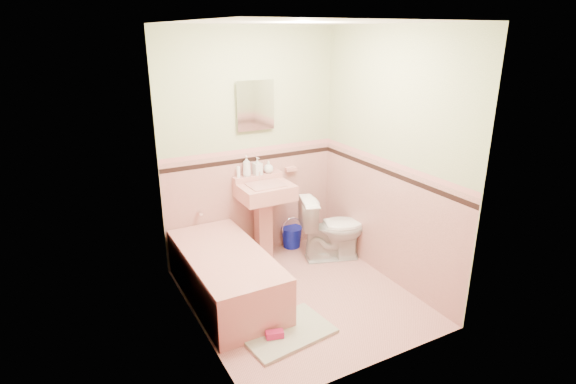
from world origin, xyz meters
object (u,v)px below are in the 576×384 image
bathtub (226,277)px  medicine_cabinet (255,105)px  sink (266,223)px  soap_bottle_right (268,167)px  soap_bottle_mid (257,166)px  bucket (292,237)px  soap_bottle_left (247,166)px  toilet (333,228)px  shoe (275,334)px

bathtub → medicine_cabinet: (0.68, 0.74, 1.47)m
sink → soap_bottle_right: bearing=54.0°
sink → soap_bottle_right: soap_bottle_right is taller
bathtub → soap_bottle_right: soap_bottle_right is taller
soap_bottle_mid → bucket: 1.01m
soap_bottle_left → soap_bottle_right: bearing=0.0°
sink → toilet: bearing=-25.2°
soap_bottle_left → bucket: (0.54, -0.03, -0.94)m
soap_bottle_right → bucket: soap_bottle_right is taller
bathtub → bucket: size_ratio=6.11×
toilet → bucket: size_ratio=2.97×
soap_bottle_left → shoe: bearing=-106.1°
sink → soap_bottle_mid: (-0.00, 0.18, 0.60)m
bucket → shoe: (-0.98, -1.48, -0.06)m
soap_bottle_left → soap_bottle_right: soap_bottle_left is taller
bucket → bathtub: bearing=-148.2°
medicine_cabinet → soap_bottle_left: medicine_cabinet is taller
soap_bottle_left → soap_bottle_mid: 0.13m
soap_bottle_right → soap_bottle_left: bearing=180.0°
bucket → medicine_cabinet: bearing=171.0°
soap_bottle_right → shoe: size_ratio=0.92×
toilet → bucket: (-0.27, 0.46, -0.24)m
soap_bottle_right → soap_bottle_mid: bearing=180.0°
soap_bottle_mid → soap_bottle_right: (0.13, 0.00, -0.03)m
sink → soap_bottle_right: size_ratio=6.56×
soap_bottle_left → toilet: 1.18m
soap_bottle_mid → medicine_cabinet: bearing=86.8°
bathtub → soap_bottle_left: soap_bottle_left is taller
shoe → soap_bottle_mid: bearing=84.6°
bathtub → sink: size_ratio=1.68×
bathtub → shoe: bathtub is taller
medicine_cabinet → sink: bearing=-90.0°
sink → soap_bottle_mid: size_ratio=4.61×
sink → shoe: 1.50m
soap_bottle_right → bucket: 0.94m
bathtub → medicine_cabinet: bearing=47.4°
soap_bottle_mid → soap_bottle_right: soap_bottle_mid is taller
soap_bottle_mid → bucket: bearing=-4.8°
toilet → bucket: 0.59m
medicine_cabinet → soap_bottle_right: bearing=-12.9°
shoe → toilet: bearing=54.5°
soap_bottle_left → bathtub: bearing=-127.8°
medicine_cabinet → soap_bottle_left: bearing=-167.0°
soap_bottle_mid → sink: bearing=-89.5°
soap_bottle_right → shoe: bearing=-114.7°
soap_bottle_mid → toilet: size_ratio=0.27×
bucket → shoe: bearing=-123.3°
soap_bottle_right → toilet: soap_bottle_right is taller
soap_bottle_left → medicine_cabinet: bearing=13.0°
soap_bottle_right → sink: bearing=-126.0°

